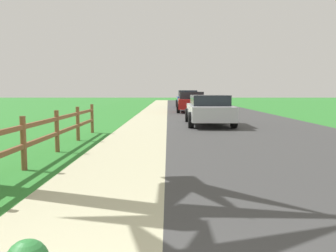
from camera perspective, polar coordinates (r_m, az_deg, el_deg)
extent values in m
plane|color=#2E7C2D|center=(26.01, 0.10, 2.22)|extent=(120.00, 120.00, 0.00)
cube|color=#3B3B3B|center=(28.22, 7.24, 2.45)|extent=(7.00, 66.00, 0.01)
cube|color=#B9B590|center=(28.17, -6.01, 2.46)|extent=(6.00, 66.00, 0.01)
cube|color=#2E7C2D|center=(28.38, -9.02, 2.44)|extent=(5.00, 66.00, 0.00)
cube|color=#22612B|center=(2.16, -21.50, -17.62)|extent=(0.04, 0.04, 0.04)
cylinder|color=brown|center=(7.40, -21.93, -2.59)|extent=(0.11, 0.11, 1.06)
cylinder|color=brown|center=(9.34, -17.16, -0.82)|extent=(0.11, 0.11, 1.06)
cylinder|color=brown|center=(11.32, -14.04, 0.35)|extent=(0.11, 0.11, 1.06)
cylinder|color=brown|center=(13.34, -11.85, 1.16)|extent=(0.11, 0.11, 1.06)
cube|color=brown|center=(7.41, -21.92, -3.00)|extent=(0.07, 12.44, 0.09)
cube|color=brown|center=(7.37, -22.02, -0.15)|extent=(0.07, 12.44, 0.09)
cube|color=#B7BABF|center=(16.37, 6.76, 2.28)|extent=(1.83, 4.86, 0.62)
cube|color=#1E232B|center=(16.17, 6.85, 4.14)|extent=(1.60, 2.58, 0.45)
cylinder|color=black|center=(17.82, 3.37, 1.74)|extent=(0.23, 0.67, 0.67)
cylinder|color=black|center=(17.99, 9.08, 1.71)|extent=(0.23, 0.67, 0.67)
cylinder|color=black|center=(14.82, 3.92, 0.96)|extent=(0.23, 0.67, 0.67)
cylinder|color=black|center=(15.03, 10.75, 0.93)|extent=(0.23, 0.67, 0.67)
cube|color=maroon|center=(26.32, 3.97, 3.60)|extent=(2.03, 4.47, 0.69)
cube|color=#1E232B|center=(26.60, 3.95, 4.93)|extent=(1.75, 2.42, 0.53)
cylinder|color=black|center=(27.68, 1.83, 3.09)|extent=(0.23, 0.65, 0.65)
cylinder|color=black|center=(27.76, 5.84, 3.07)|extent=(0.23, 0.65, 0.65)
cylinder|color=black|center=(24.93, 1.88, 2.82)|extent=(0.23, 0.65, 0.65)
cylinder|color=black|center=(25.03, 6.33, 2.80)|extent=(0.23, 0.65, 0.65)
cube|color=navy|center=(34.16, 3.33, 4.11)|extent=(1.95, 4.25, 0.71)
cube|color=#1E232B|center=(33.98, 3.35, 5.22)|extent=(1.71, 2.25, 0.60)
cylinder|color=black|center=(35.45, 1.66, 3.68)|extent=(0.22, 0.70, 0.70)
cylinder|color=black|center=(35.55, 4.78, 3.67)|extent=(0.22, 0.70, 0.70)
cylinder|color=black|center=(32.83, 1.76, 3.53)|extent=(0.22, 0.70, 0.70)
cylinder|color=black|center=(32.93, 5.13, 3.52)|extent=(0.22, 0.70, 0.70)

